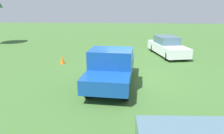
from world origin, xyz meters
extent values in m
plane|color=#3D662D|center=(0.00, 0.00, 0.00)|extent=(80.00, 80.00, 0.00)
cylinder|color=black|center=(-0.86, -1.56, 0.40)|extent=(0.81, 0.22, 0.81)
cylinder|color=black|center=(-0.74, 0.06, 0.40)|extent=(0.81, 0.22, 0.81)
cylinder|color=black|center=(2.24, -1.78, 0.40)|extent=(0.81, 0.22, 0.81)
cylinder|color=black|center=(2.36, -0.16, 0.40)|extent=(0.81, 0.22, 0.81)
cube|color=#144799|center=(-0.70, -0.76, 0.74)|extent=(2.07, 2.06, 0.64)
cube|color=#144799|center=(1.04, -0.88, 1.12)|extent=(1.69, 2.03, 1.40)
cube|color=slate|center=(1.04, -0.88, 1.56)|extent=(1.44, 1.86, 0.48)
cube|color=#144799|center=(2.01, -0.95, 0.72)|extent=(2.46, 2.09, 0.60)
cube|color=silver|center=(-1.61, -0.69, 0.48)|extent=(0.25, 1.85, 0.16)
cylinder|color=black|center=(-4.60, 4.09, 0.34)|extent=(0.69, 0.20, 0.69)
cylinder|color=black|center=(-4.29, 2.68, 0.34)|extent=(0.69, 0.20, 0.69)
cylinder|color=black|center=(-7.60, 3.43, 0.34)|extent=(0.69, 0.20, 0.69)
cylinder|color=black|center=(-7.29, 2.02, 0.34)|extent=(0.69, 0.20, 0.69)
cube|color=white|center=(-5.95, 3.05, 0.55)|extent=(4.92, 2.67, 0.68)
cube|color=slate|center=(-6.17, 3.00, 1.19)|extent=(2.33, 1.91, 0.60)
cone|color=orange|center=(-2.83, -4.48, 0.28)|extent=(0.32, 0.32, 0.55)
camera|label=1|loc=(9.99, -0.20, 3.65)|focal=32.20mm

